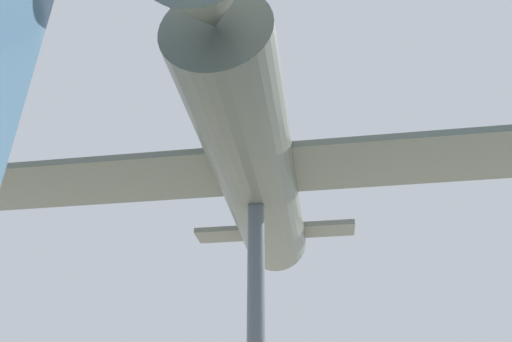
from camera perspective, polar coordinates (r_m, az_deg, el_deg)
name	(u,v)px	position (r m, az deg, el deg)	size (l,w,h in m)	color
suspended_airplane	(254,165)	(12.94, -0.18, 0.68)	(17.02, 12.14, 3.18)	slate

